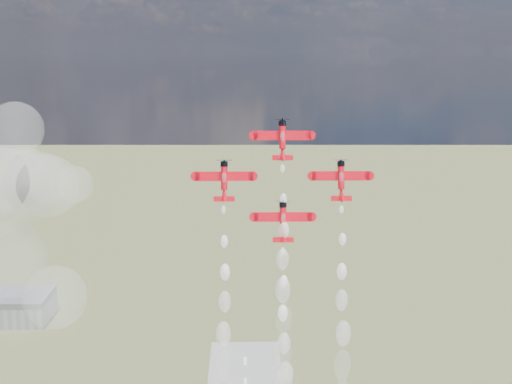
{
  "coord_description": "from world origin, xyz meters",
  "views": [
    {
      "loc": [
        -1.12,
        -151.97,
        128.67
      ],
      "look_at": [
        2.07,
        5.08,
        97.68
      ],
      "focal_mm": 50.0,
      "sensor_mm": 36.0,
      "label": 1
    }
  ],
  "objects": [
    {
      "name": "plane_lead",
      "position": [
        8.07,
        7.3,
        109.35
      ],
      "size": [
        12.98,
        4.92,
        9.11
      ],
      "rotation": [
        1.32,
        0.0,
        0.0
      ],
      "color": "red",
      "rests_on": "ground"
    },
    {
      "name": "smoke_trail_lead",
      "position": [
        7.85,
        -4.08,
        66.07
      ],
      "size": [
        5.1,
        15.22,
        49.19
      ],
      "color": "white",
      "rests_on": "plane_lead"
    },
    {
      "name": "smoke_trail_right",
      "position": [
        20.87,
        -6.24,
        56.58
      ],
      "size": [
        5.1,
        14.72,
        49.97
      ],
      "color": "white",
      "rests_on": "plane_right"
    },
    {
      "name": "plane_right",
      "position": [
        21.21,
        5.01,
        100.44
      ],
      "size": [
        12.98,
        4.92,
        9.11
      ],
      "rotation": [
        1.32,
        0.0,
        0.0
      ],
      "color": "red",
      "rests_on": "ground"
    },
    {
      "name": "plane_left",
      "position": [
        -5.07,
        5.01,
        100.44
      ],
      "size": [
        12.98,
        4.92,
        9.11
      ],
      "rotation": [
        1.32,
        0.0,
        0.0
      ],
      "color": "red",
      "rests_on": "ground"
    },
    {
      "name": "plane_slot",
      "position": [
        8.07,
        2.72,
        91.53
      ],
      "size": [
        12.98,
        4.92,
        9.11
      ],
      "rotation": [
        1.32,
        0.0,
        0.0
      ],
      "color": "red",
      "rests_on": "ground"
    }
  ]
}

